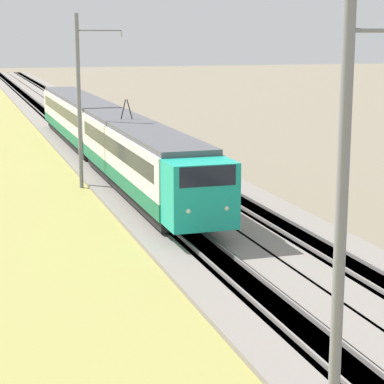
% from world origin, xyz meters
% --- Properties ---
extents(ballast_main, '(240.00, 4.40, 0.30)m').
position_xyz_m(ballast_main, '(50.00, 0.00, 0.15)').
color(ballast_main, gray).
rests_on(ballast_main, ground).
extents(ballast_adjacent, '(240.00, 4.40, 0.30)m').
position_xyz_m(ballast_adjacent, '(50.00, -4.28, 0.15)').
color(ballast_adjacent, gray).
rests_on(ballast_adjacent, ground).
extents(track_main, '(240.00, 1.57, 0.45)m').
position_xyz_m(track_main, '(50.00, 0.00, 0.16)').
color(track_main, '#4C4238').
rests_on(track_main, ground).
extents(track_adjacent, '(240.00, 1.57, 0.45)m').
position_xyz_m(track_adjacent, '(50.00, -4.28, 0.16)').
color(track_adjacent, '#4C4238').
rests_on(track_adjacent, ground).
extents(passenger_train, '(41.81, 2.82, 4.95)m').
position_xyz_m(passenger_train, '(44.34, 0.00, 2.31)').
color(passenger_train, '#19A88E').
rests_on(passenger_train, ground).
extents(catenary_mast_near, '(0.22, 2.56, 9.36)m').
position_xyz_m(catenary_mast_near, '(8.32, 2.51, 4.83)').
color(catenary_mast_near, slate).
rests_on(catenary_mast_near, ground).
extents(catenary_mast_mid, '(0.22, 2.56, 9.54)m').
position_xyz_m(catenary_mast_mid, '(37.50, 2.51, 4.92)').
color(catenary_mast_mid, slate).
rests_on(catenary_mast_mid, ground).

